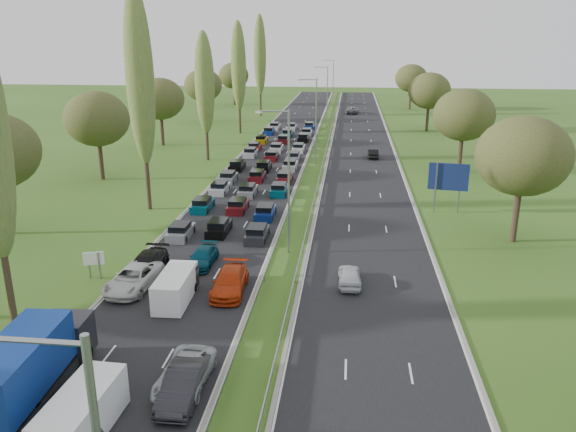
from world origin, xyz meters
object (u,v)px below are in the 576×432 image
(direction_sign, at_px, (448,179))
(info_sign, at_px, (94,261))
(white_van_rear, at_px, (176,286))
(near_car_3, at_px, (147,264))
(near_car_2, at_px, (133,278))
(blue_lorry, at_px, (32,365))
(white_van_front, at_px, (84,411))

(direction_sign, bearing_deg, info_sign, -145.30)
(info_sign, relative_size, direction_sign, 0.40)
(white_van_rear, bearing_deg, direction_sign, 45.05)
(white_van_rear, distance_m, direction_sign, 31.54)
(white_van_rear, bearing_deg, near_car_3, 129.67)
(near_car_2, distance_m, info_sign, 3.91)
(near_car_3, relative_size, white_van_rear, 1.07)
(near_car_2, height_order, direction_sign, direction_sign)
(info_sign, bearing_deg, near_car_3, 18.14)
(near_car_2, bearing_deg, info_sign, 162.64)
(white_van_rear, relative_size, info_sign, 2.41)
(blue_lorry, height_order, direction_sign, direction_sign)
(near_car_3, relative_size, white_van_front, 1.01)
(near_car_3, relative_size, direction_sign, 1.05)
(near_car_3, distance_m, blue_lorry, 15.73)
(near_car_2, height_order, blue_lorry, blue_lorry)
(direction_sign, bearing_deg, white_van_rear, -133.36)
(white_van_front, bearing_deg, info_sign, 115.83)
(near_car_2, distance_m, white_van_rear, 3.92)
(blue_lorry, distance_m, info_sign, 14.94)
(near_car_3, distance_m, info_sign, 3.85)
(near_car_2, xyz_separation_m, direction_sign, (25.22, 21.40, 2.75))
(direction_sign, bearing_deg, blue_lorry, -126.26)
(white_van_front, distance_m, direction_sign, 42.54)
(blue_lorry, bearing_deg, near_car_2, 86.88)
(white_van_front, height_order, white_van_rear, white_van_front)
(blue_lorry, bearing_deg, near_car_3, 86.80)
(blue_lorry, xyz_separation_m, white_van_rear, (3.67, 11.58, -0.91))
(near_car_3, xyz_separation_m, direction_sign, (25.19, 18.76, 2.76))
(blue_lorry, bearing_deg, direction_sign, 50.81)
(near_car_2, height_order, white_van_rear, white_van_rear)
(near_car_2, relative_size, info_sign, 2.74)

